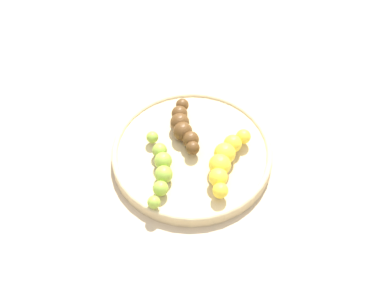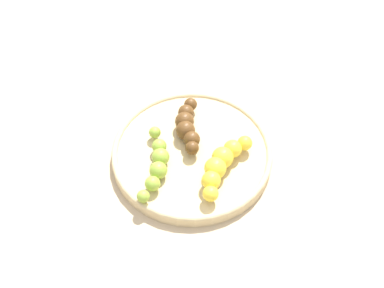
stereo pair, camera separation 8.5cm
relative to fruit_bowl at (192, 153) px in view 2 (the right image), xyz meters
name	(u,v)px [view 2 (the right image)]	position (x,y,z in m)	size (l,w,h in m)	color
ground_plane	(192,158)	(0.00, 0.00, -0.01)	(2.40, 2.40, 0.00)	tan
fruit_bowl	(192,153)	(0.00, 0.00, 0.00)	(0.27, 0.27, 0.02)	#D1B784
banana_overripe	(187,126)	(-0.04, -0.01, 0.02)	(0.12, 0.04, 0.03)	#593819
banana_green	(157,163)	(0.04, -0.06, 0.02)	(0.15, 0.05, 0.03)	#8CAD38
banana_yellow	(222,164)	(0.04, 0.05, 0.03)	(0.13, 0.09, 0.04)	yellow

